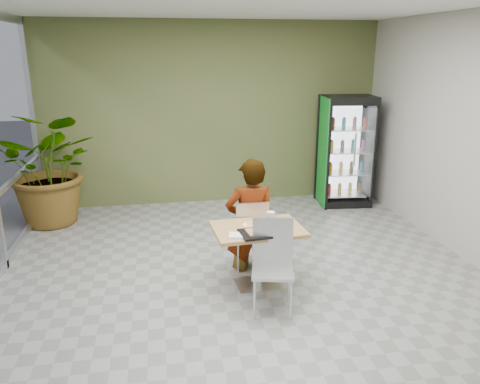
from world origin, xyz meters
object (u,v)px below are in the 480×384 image
Objects in this scene: soda_cup at (271,219)px; beverage_fridge at (346,151)px; seated_woman at (251,226)px; dining_table at (258,245)px; cafeteria_tray at (261,233)px; chair_near at (273,257)px; chair_far at (251,229)px; potted_plant at (52,168)px.

soda_cup is 0.09× the size of beverage_fridge.
beverage_fridge is (2.19, 2.30, 0.40)m from seated_woman.
dining_table is 0.55× the size of beverage_fridge.
beverage_fridge is (2.22, 3.02, 0.21)m from cafeteria_tray.
soda_cup reaches higher than dining_table.
seated_woman is at bearing 105.27° from chair_near.
chair_near reaches higher than chair_far.
seated_woman reaches higher than soda_cup.
chair_far is 0.94× the size of chair_near.
potted_plant is (-2.90, 2.64, 0.08)m from soda_cup.
chair_near is 0.54× the size of potted_plant.
chair_near is at bearing -116.99° from beverage_fridge.
chair_near is at bearing -72.56° from cafeteria_tray.
dining_table is 0.58× the size of potted_plant.
dining_table is 6.37× the size of soda_cup.
soda_cup is (0.14, -0.43, 0.29)m from chair_far.
seated_woman is 3.78× the size of cafeteria_tray.
cafeteria_tray is 0.24× the size of beverage_fridge.
beverage_fridge is at bearing 53.50° from soda_cup.
cafeteria_tray is at bearing -119.98° from beverage_fridge.
seated_woman reaches higher than cafeteria_tray.
dining_table is 2.30× the size of cafeteria_tray.
cafeteria_tray is at bearing -92.55° from dining_table.
seated_woman is at bearing 106.10° from soda_cup.
beverage_fridge is (2.15, 3.26, 0.39)m from chair_near.
soda_cup is 0.36× the size of cafeteria_tray.
soda_cup is 0.30m from cafeteria_tray.
cafeteria_tray is at bearing -46.48° from potted_plant.
cafeteria_tray is at bearing -124.67° from soda_cup.
chair_far is 0.06m from seated_woman.
beverage_fridge is at bearing 53.65° from cafeteria_tray.
seated_woman is 3.20m from beverage_fridge.
potted_plant is (-2.77, 2.16, 0.34)m from seated_woman.
chair_near is (0.07, -0.45, 0.04)m from dining_table.
beverage_fridge reaches higher than chair_far.
chair_near is 4.22m from potted_plant.
chair_near is (0.05, -0.92, 0.04)m from chair_far.
potted_plant is (-2.75, 2.68, 0.37)m from dining_table.
chair_near is at bearing 94.16° from chair_far.
cafeteria_tray is at bearing 119.99° from chair_near.
potted_plant is at bearing -172.00° from beverage_fridge.
chair_near is at bearing 93.90° from seated_woman.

